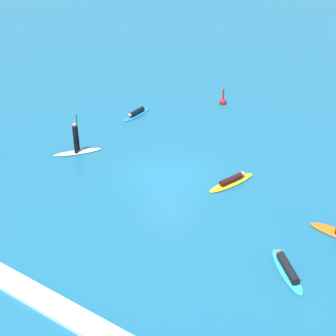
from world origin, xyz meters
name	(u,v)px	position (x,y,z in m)	size (l,w,h in m)	color
ground_plane	(168,176)	(0.00, 0.00, 0.00)	(120.00, 120.00, 0.00)	#1E6B93
surfer_on_white_board	(77,145)	(-5.78, -0.62, 0.52)	(2.13, 2.49, 2.35)	white
surfer_on_yellow_board	(232,181)	(3.12, 1.19, 0.14)	(1.59, 3.04, 0.42)	yellow
surfer_on_blue_board	(136,113)	(-6.17, 5.59, 0.13)	(0.69, 2.85, 0.38)	#1E8CD1
surfer_on_teal_board	(287,268)	(7.85, -3.55, 0.16)	(2.26, 2.36, 0.40)	#33C6CC
marker_buoy	(223,101)	(-2.23, 10.54, 0.18)	(0.51, 0.51, 1.25)	red
wave_crest	(23,288)	(0.00, -9.87, 0.09)	(16.66, 0.90, 0.18)	white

